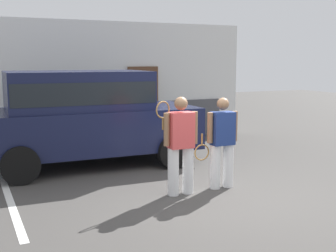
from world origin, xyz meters
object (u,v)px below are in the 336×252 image
at_px(tennis_player_man, 181,144).
at_px(potted_plant_by_porch, 188,127).
at_px(parked_suv, 85,114).
at_px(tennis_player_woman, 222,142).

relative_size(tennis_player_man, potted_plant_by_porch, 2.16).
distance_m(parked_suv, tennis_player_woman, 3.21).
height_order(parked_suv, potted_plant_by_porch, parked_suv).
bearing_deg(tennis_player_woman, tennis_player_man, 3.52).
distance_m(tennis_player_man, potted_plant_by_porch, 4.88).
relative_size(parked_suv, tennis_player_woman, 2.86).
bearing_deg(tennis_player_man, potted_plant_by_porch, -117.83).
bearing_deg(parked_suv, tennis_player_woman, -54.50).
bearing_deg(parked_suv, tennis_player_man, -69.07).
height_order(tennis_player_man, tennis_player_woman, tennis_player_man).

